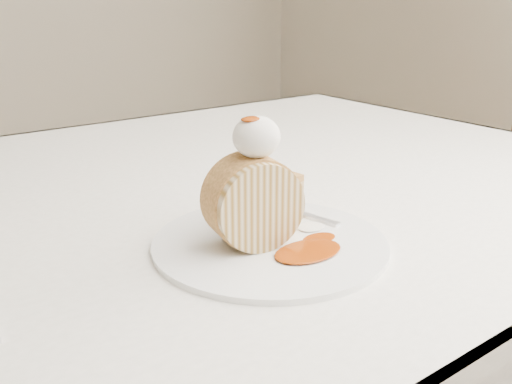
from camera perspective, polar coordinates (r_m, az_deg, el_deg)
table at (r=0.77m, az=-9.92°, el=-6.52°), size 1.40×0.90×0.75m
plate at (r=0.58m, az=1.40°, el=-5.14°), size 0.27×0.27×0.01m
roulade_slice at (r=0.55m, az=-0.27°, el=-1.04°), size 0.10×0.07×0.09m
cake_chunk at (r=0.62m, az=1.50°, el=-0.83°), size 0.06×0.05×0.04m
whipped_cream at (r=0.54m, az=0.04°, el=5.53°), size 0.05×0.05×0.04m
caramel_drizzle at (r=0.53m, az=-0.38°, el=7.84°), size 0.02×0.02×0.01m
caramel_pool at (r=0.55m, az=5.22°, el=-5.90°), size 0.08×0.06×0.00m
fork at (r=0.64m, az=4.44°, el=-2.17°), size 0.05×0.14×0.00m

